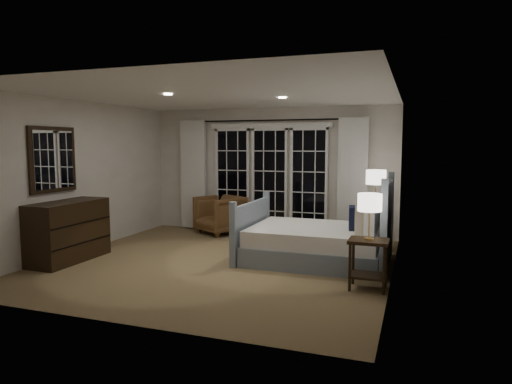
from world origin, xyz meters
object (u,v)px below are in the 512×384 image
(bed, at_px, (320,241))
(armchair, at_px, (220,215))
(lamp_right, at_px, (376,178))
(dresser, at_px, (68,231))
(lamp_left, at_px, (370,203))
(nightstand_right, at_px, (375,221))
(nightstand_left, at_px, (368,257))

(bed, distance_m, armchair, 2.79)
(lamp_right, bearing_deg, bed, -121.09)
(lamp_right, distance_m, armchair, 3.18)
(armchair, bearing_deg, dresser, -84.50)
(lamp_left, height_order, lamp_right, lamp_right)
(bed, xyz_separation_m, lamp_right, (0.71, 1.17, 0.90))
(nightstand_right, distance_m, armchair, 3.06)
(lamp_right, height_order, armchair, lamp_right)
(nightstand_left, bearing_deg, armchair, 139.99)
(nightstand_right, bearing_deg, lamp_right, 90.00)
(lamp_left, distance_m, armchair, 4.19)
(nightstand_right, height_order, dresser, dresser)
(bed, height_order, armchair, bed)
(nightstand_right, relative_size, armchair, 0.85)
(bed, xyz_separation_m, armchair, (-2.34, 1.53, 0.06))
(lamp_right, bearing_deg, lamp_left, -86.93)
(nightstand_right, bearing_deg, nightstand_left, -86.93)
(armchair, relative_size, dresser, 0.64)
(armchair, bearing_deg, nightstand_right, 24.21)
(bed, distance_m, nightstand_right, 1.37)
(bed, relative_size, nightstand_right, 3.04)
(nightstand_right, bearing_deg, armchair, 173.32)
(lamp_left, distance_m, dresser, 4.52)
(bed, height_order, lamp_right, lamp_right)
(nightstand_left, height_order, armchair, armchair)
(bed, xyz_separation_m, dresser, (-3.65, -1.23, 0.14))
(nightstand_right, xyz_separation_m, dresser, (-4.35, -2.40, -0.01))
(nightstand_left, distance_m, nightstand_right, 2.30)
(lamp_left, distance_m, lamp_right, 2.31)
(nightstand_left, xyz_separation_m, nightstand_right, (-0.12, 2.30, 0.06))
(bed, relative_size, dresser, 1.66)
(nightstand_left, bearing_deg, bed, 126.25)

